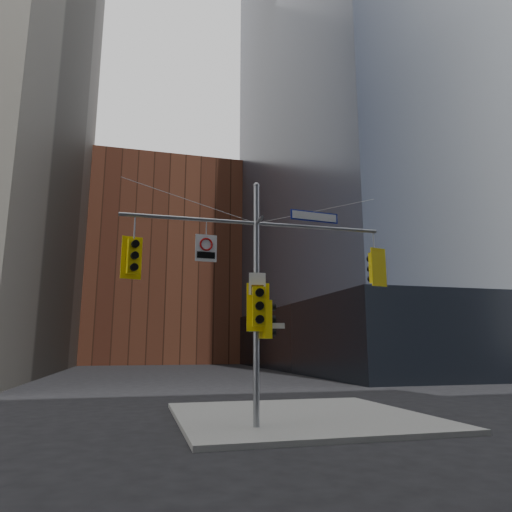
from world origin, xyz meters
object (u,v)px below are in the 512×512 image
traffic_light_east_arm (375,268)px  traffic_light_pole_front (259,307)px  traffic_light_west_arm (133,257)px  street_sign_blade (314,217)px  signal_assembly (256,275)px  traffic_light_pole_side (267,319)px  regulatory_sign_arm (206,247)px

traffic_light_east_arm → traffic_light_pole_front: traffic_light_east_arm is taller
traffic_light_west_arm → street_sign_blade: 5.65m
traffic_light_east_arm → street_sign_blade: street_sign_blade is taller
traffic_light_east_arm → traffic_light_pole_front: 4.14m
traffic_light_pole_front → street_sign_blade: size_ratio=0.85×
signal_assembly → traffic_light_pole_front: bearing=-89.8°
signal_assembly → traffic_light_west_arm: 3.57m
traffic_light_pole_front → street_sign_blade: (1.89, 0.27, 2.88)m
traffic_light_east_arm → signal_assembly: bearing=-13.3°
traffic_light_pole_side → traffic_light_pole_front: (-0.32, -0.28, 0.35)m
traffic_light_east_arm → regulatory_sign_arm: bearing=-13.1°
traffic_light_east_arm → traffic_light_pole_side: (-3.59, 0.02, -1.68)m
traffic_light_west_arm → regulatory_sign_arm: regulatory_sign_arm is taller
traffic_light_pole_side → street_sign_blade: street_sign_blade is taller
street_sign_blade → regulatory_sign_arm: street_sign_blade is taller
traffic_light_east_arm → traffic_light_pole_front: size_ratio=0.87×
signal_assembly → street_sign_blade: signal_assembly is taller
traffic_light_pole_front → street_sign_blade: street_sign_blade is taller
traffic_light_pole_side → street_sign_blade: bearing=-102.5°
traffic_light_east_arm → traffic_light_west_arm: bearing=-13.4°
traffic_light_pole_front → traffic_light_pole_side: bearing=49.2°
signal_assembly → traffic_light_pole_side: 1.34m
traffic_light_west_arm → regulatory_sign_arm: (2.04, -0.03, 0.38)m
signal_assembly → street_sign_blade: (1.89, 0.00, 1.93)m
traffic_light_west_arm → traffic_light_pole_front: bearing=-19.0°
traffic_light_east_arm → traffic_light_pole_front: bearing=-9.4°
signal_assembly → traffic_light_east_arm: (3.91, 0.00, 0.38)m
signal_assembly → regulatory_sign_arm: 1.69m
traffic_light_east_arm → street_sign_blade: bearing=-13.4°
traffic_light_pole_side → regulatory_sign_arm: regulatory_sign_arm is taller
traffic_light_east_arm → traffic_light_pole_side: bearing=-13.6°
traffic_light_west_arm → traffic_light_east_arm: 7.46m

